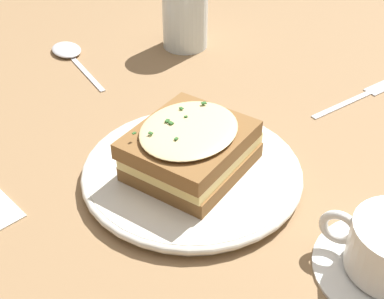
% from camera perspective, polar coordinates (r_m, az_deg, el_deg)
% --- Properties ---
extents(ground_plane, '(2.40, 2.40, 0.00)m').
position_cam_1_polar(ground_plane, '(0.65, -0.61, -2.17)').
color(ground_plane, olive).
extents(dinner_plate, '(0.26, 0.26, 0.02)m').
position_cam_1_polar(dinner_plate, '(0.63, 0.00, -2.43)').
color(dinner_plate, silver).
rests_on(dinner_plate, ground_plane).
extents(sandwich, '(0.14, 0.16, 0.06)m').
position_cam_1_polar(sandwich, '(0.61, -0.14, 0.17)').
color(sandwich, brown).
rests_on(sandwich, dinner_plate).
extents(water_glass, '(0.08, 0.08, 0.12)m').
position_cam_1_polar(water_glass, '(0.91, -0.75, 14.33)').
color(water_glass, silver).
rests_on(water_glass, ground_plane).
extents(fork, '(0.11, 0.17, 0.00)m').
position_cam_1_polar(fork, '(0.84, 18.38, 5.82)').
color(fork, silver).
rests_on(fork, ground_plane).
extents(spoon, '(0.17, 0.13, 0.01)m').
position_cam_1_polar(spoon, '(0.93, -13.03, 10.09)').
color(spoon, silver).
rests_on(spoon, ground_plane).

